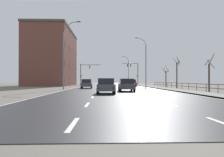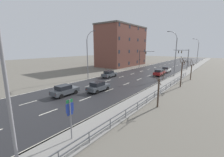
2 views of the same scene
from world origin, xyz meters
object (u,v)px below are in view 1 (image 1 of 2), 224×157
(street_lamp_midground, at_px, (145,63))
(traffic_signal_right, at_px, (134,70))
(car_far_right, at_px, (106,86))
(brick_building, at_px, (53,58))
(traffic_signal_left, at_px, (85,71))
(car_mid_centre, at_px, (127,83))
(car_far_left, at_px, (131,83))
(car_near_left, at_px, (126,85))
(street_lamp_left_bank, at_px, (65,56))
(street_lamp_distant, at_px, (128,70))
(car_near_right, at_px, (87,84))

(street_lamp_midground, relative_size, traffic_signal_right, 1.69)
(car_far_right, height_order, brick_building, brick_building)
(traffic_signal_left, relative_size, car_mid_centre, 1.40)
(street_lamp_midground, xyz_separation_m, car_far_right, (-8.70, -24.89, -4.44))
(car_far_left, distance_m, car_near_left, 19.59)
(car_far_left, height_order, car_mid_centre, same)
(car_far_right, bearing_deg, street_lamp_left_bank, 118.88)
(car_far_left, bearing_deg, car_mid_centre, 91.45)
(street_lamp_distant, bearing_deg, car_mid_centre, -96.47)
(car_near_right, relative_size, car_far_right, 1.01)
(car_far_right, relative_size, car_near_left, 1.00)
(car_near_right, bearing_deg, car_near_left, -62.93)
(traffic_signal_left, bearing_deg, car_mid_centre, -33.07)
(traffic_signal_right, distance_m, brick_building, 22.47)
(traffic_signal_right, relative_size, car_near_right, 1.53)
(car_mid_centre, xyz_separation_m, car_near_left, (-2.78, -25.59, 0.00))
(car_far_left, relative_size, brick_building, 0.19)
(traffic_signal_left, distance_m, brick_building, 9.24)
(traffic_signal_right, bearing_deg, car_far_left, -100.00)
(street_lamp_left_bank, bearing_deg, brick_building, 106.85)
(street_lamp_left_bank, distance_m, traffic_signal_left, 26.28)
(car_far_right, bearing_deg, car_far_left, 76.44)
(street_lamp_distant, xyz_separation_m, car_near_left, (-6.14, -55.22, -4.37))
(traffic_signal_left, distance_m, car_near_right, 22.77)
(street_lamp_distant, xyz_separation_m, car_mid_centre, (-3.36, -29.62, -4.37))
(car_mid_centre, bearing_deg, car_near_right, -121.70)
(street_lamp_distant, height_order, traffic_signal_left, street_lamp_distant)
(street_lamp_left_bank, height_order, car_far_right, street_lamp_left_bank)
(traffic_signal_left, xyz_separation_m, car_far_left, (11.12, -13.34, -3.10))
(car_far_left, bearing_deg, brick_building, 145.40)
(car_far_left, relative_size, car_near_left, 1.00)
(traffic_signal_right, height_order, car_far_right, traffic_signal_right)
(street_lamp_left_bank, xyz_separation_m, traffic_signal_left, (0.58, 26.25, -1.16))
(traffic_signal_right, bearing_deg, car_mid_centre, -108.46)
(street_lamp_midground, relative_size, brick_building, 0.49)
(street_lamp_distant, height_order, car_near_left, street_lamp_distant)
(street_lamp_midground, xyz_separation_m, car_near_left, (-6.15, -20.38, -4.44))
(car_near_right, bearing_deg, traffic_signal_left, 94.09)
(car_far_left, distance_m, brick_building, 24.64)
(car_near_right, distance_m, car_far_left, 12.59)
(street_lamp_left_bank, xyz_separation_m, car_far_left, (11.71, 12.91, -4.25))
(street_lamp_midground, distance_m, car_mid_centre, 7.63)
(street_lamp_midground, relative_size, car_far_right, 2.60)
(car_far_left, height_order, brick_building, brick_building)
(street_lamp_midground, xyz_separation_m, car_mid_centre, (-3.37, 5.21, -4.44))
(car_near_right, bearing_deg, street_lamp_left_bank, -130.15)
(car_near_left, xyz_separation_m, brick_building, (-16.65, 32.65, 6.69))
(traffic_signal_right, height_order, car_near_left, traffic_signal_right)
(traffic_signal_right, xyz_separation_m, car_far_right, (-8.10, -38.43, -3.50))
(street_lamp_left_bank, relative_size, car_near_left, 2.53)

